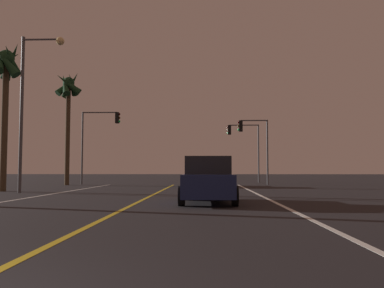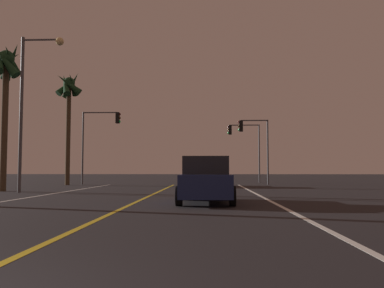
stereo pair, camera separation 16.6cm
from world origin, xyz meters
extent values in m
cube|color=silver|center=(5.16, 11.76, 0.00)|extent=(0.16, 35.52, 0.01)
cube|color=gold|center=(0.00, 11.76, 0.00)|extent=(0.16, 35.52, 0.01)
cylinder|color=black|center=(1.42, 27.89, 0.34)|extent=(0.22, 0.68, 0.68)
cylinder|color=black|center=(3.22, 27.89, 0.34)|extent=(0.22, 0.68, 0.68)
cylinder|color=black|center=(1.42, 25.19, 0.34)|extent=(0.22, 0.68, 0.68)
cylinder|color=black|center=(3.22, 25.19, 0.34)|extent=(0.22, 0.68, 0.68)
cube|color=#145156|center=(2.32, 26.54, 0.66)|extent=(1.80, 4.30, 0.80)
cube|color=black|center=(2.32, 26.29, 1.38)|extent=(1.60, 2.10, 0.64)
cube|color=red|center=(1.72, 24.44, 0.76)|extent=(0.24, 0.08, 0.16)
cube|color=red|center=(2.92, 24.44, 0.76)|extent=(0.24, 0.08, 0.16)
cylinder|color=black|center=(1.74, 13.51, 0.34)|extent=(0.22, 0.68, 0.68)
cylinder|color=black|center=(3.54, 13.51, 0.34)|extent=(0.22, 0.68, 0.68)
cylinder|color=black|center=(1.74, 10.81, 0.34)|extent=(0.22, 0.68, 0.68)
cylinder|color=black|center=(3.54, 10.81, 0.34)|extent=(0.22, 0.68, 0.68)
cube|color=navy|center=(2.64, 12.16, 0.66)|extent=(1.80, 4.30, 0.80)
cube|color=black|center=(2.64, 11.91, 1.38)|extent=(1.60, 2.10, 0.64)
cube|color=red|center=(2.04, 10.06, 0.76)|extent=(0.24, 0.08, 0.16)
cube|color=red|center=(3.24, 10.06, 0.76)|extent=(0.24, 0.08, 0.16)
cylinder|color=#4C4C51|center=(7.56, 30.02, 2.63)|extent=(0.14, 0.14, 5.25)
cylinder|color=#4C4C51|center=(6.50, 30.02, 5.20)|extent=(2.13, 0.10, 0.10)
cube|color=black|center=(5.43, 30.02, 4.75)|extent=(0.28, 0.36, 0.90)
sphere|color=#3A0605|center=(5.27, 30.02, 5.05)|extent=(0.20, 0.20, 0.20)
sphere|color=#3C2706|center=(5.27, 30.02, 4.75)|extent=(0.20, 0.20, 0.20)
sphere|color=#19E059|center=(5.27, 30.02, 4.45)|extent=(0.20, 0.20, 0.20)
cylinder|color=#4C4C51|center=(-7.56, 30.02, 2.98)|extent=(0.14, 0.14, 5.97)
cylinder|color=#4C4C51|center=(-6.13, 30.02, 5.92)|extent=(2.86, 0.10, 0.10)
cube|color=black|center=(-4.70, 30.02, 5.47)|extent=(0.28, 0.36, 0.90)
sphere|color=#3A0605|center=(-4.54, 30.02, 5.77)|extent=(0.20, 0.20, 0.20)
sphere|color=#3C2706|center=(-4.54, 30.02, 5.47)|extent=(0.20, 0.20, 0.20)
sphere|color=#19E059|center=(-4.54, 30.02, 5.17)|extent=(0.20, 0.20, 0.20)
cylinder|color=#4C4C51|center=(7.56, 35.52, 2.74)|extent=(0.14, 0.14, 5.47)
cylinder|color=#4C4C51|center=(6.20, 35.52, 5.42)|extent=(2.72, 0.10, 0.10)
cube|color=black|center=(4.84, 35.52, 4.97)|extent=(0.28, 0.36, 0.90)
sphere|color=#3A0605|center=(4.68, 35.52, 5.27)|extent=(0.20, 0.20, 0.20)
sphere|color=#3C2706|center=(4.68, 35.52, 4.97)|extent=(0.20, 0.20, 0.20)
sphere|color=#19E059|center=(4.68, 35.52, 4.67)|extent=(0.20, 0.20, 0.20)
cylinder|color=#4C4C51|center=(-7.27, 18.24, 4.19)|extent=(0.18, 0.18, 8.38)
cylinder|color=#4C4C51|center=(-6.26, 18.24, 8.23)|extent=(2.02, 0.10, 0.10)
sphere|color=#F9D88C|center=(-5.25, 18.24, 8.13)|extent=(0.44, 0.44, 0.44)
cylinder|color=#473826|center=(-8.84, 19.58, 3.69)|extent=(0.36, 0.36, 7.37)
sphere|color=#19381E|center=(-8.84, 19.58, 7.62)|extent=(0.90, 0.90, 0.90)
cone|color=#19381E|center=(-8.54, 19.54, 7.47)|extent=(0.74, 1.63, 1.72)
cone|color=#19381E|center=(-8.68, 19.83, 7.47)|extent=(1.73, 1.40, 2.19)
cone|color=#19381E|center=(-9.05, 19.79, 7.47)|extent=(1.78, 1.78, 1.65)
cone|color=#19381E|center=(-9.12, 19.48, 7.47)|extent=(1.14, 1.96, 1.96)
cone|color=#19381E|center=(-8.83, 19.28, 7.47)|extent=(1.91, 0.60, 2.21)
cylinder|color=#473826|center=(-8.34, 28.69, 3.94)|extent=(0.36, 0.36, 7.88)
sphere|color=#19381E|center=(-8.34, 28.69, 8.13)|extent=(0.90, 0.90, 0.90)
cone|color=#19381E|center=(-8.04, 28.67, 7.98)|extent=(0.67, 1.74, 1.76)
cone|color=#19381E|center=(-8.23, 28.97, 7.98)|extent=(1.81, 1.13, 2.19)
cone|color=#19381E|center=(-8.55, 28.91, 7.98)|extent=(1.77, 1.73, 1.94)
cone|color=#19381E|center=(-8.59, 28.53, 7.98)|extent=(1.45, 1.85, 2.10)
cone|color=#19381E|center=(-8.27, 28.40, 7.98)|extent=(2.14, 1.03, 1.77)
camera|label=1|loc=(2.55, -3.02, 1.24)|focal=38.11mm
camera|label=2|loc=(2.71, -3.02, 1.24)|focal=38.11mm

